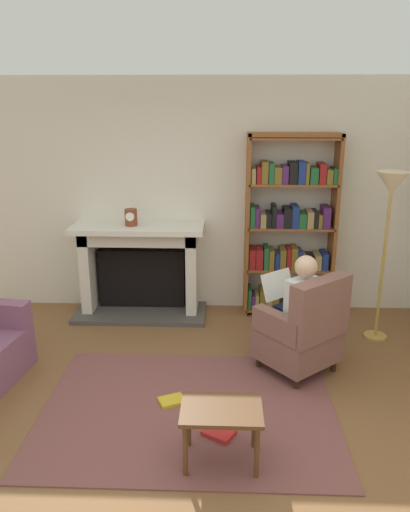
# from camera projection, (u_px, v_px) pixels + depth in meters

# --- Properties ---
(ground) EXTENTS (14.00, 14.00, 0.00)m
(ground) POSITION_uv_depth(u_px,v_px,m) (186.00, 433.00, 3.83)
(ground) COLOR brown
(back_wall) EXTENTS (5.60, 0.10, 2.70)m
(back_wall) POSITION_uv_depth(u_px,v_px,m) (201.00, 197.00, 5.86)
(back_wall) COLOR silver
(back_wall) RESTS_ON ground
(area_rug) EXTENTS (2.40, 1.80, 0.01)m
(area_rug) POSITION_uv_depth(u_px,v_px,m) (189.00, 409.00, 4.12)
(area_rug) COLOR brown
(area_rug) RESTS_ON ground
(fireplace) EXTENTS (1.54, 0.64, 1.09)m
(fireplace) POSITION_uv_depth(u_px,v_px,m) (141.00, 266.00, 5.88)
(fireplace) COLOR #4C4742
(fireplace) RESTS_ON ground
(mantel_clock) EXTENTS (0.14, 0.14, 0.19)m
(mantel_clock) POSITION_uv_depth(u_px,v_px,m) (131.00, 217.00, 5.60)
(mantel_clock) COLOR brown
(mantel_clock) RESTS_ON fireplace
(bookshelf) EXTENTS (1.02, 0.32, 2.10)m
(bookshelf) POSITION_uv_depth(u_px,v_px,m) (290.00, 230.00, 5.72)
(bookshelf) COLOR brown
(bookshelf) RESTS_ON ground
(armchair_reading) EXTENTS (0.89, 0.89, 0.97)m
(armchair_reading) POSITION_uv_depth(u_px,v_px,m) (303.00, 331.00, 4.57)
(armchair_reading) COLOR #331E14
(armchair_reading) RESTS_ON ground
(seated_reader) EXTENTS (0.57, 0.59, 1.14)m
(seated_reader) POSITION_uv_depth(u_px,v_px,m) (295.00, 307.00, 4.60)
(seated_reader) COLOR silver
(seated_reader) RESTS_ON ground
(side_table) EXTENTS (0.56, 0.39, 0.44)m
(side_table) POSITION_uv_depth(u_px,v_px,m) (221.00, 417.00, 3.43)
(side_table) COLOR brown
(side_table) RESTS_ON ground
(scattered_books) EXTENTS (0.87, 0.66, 0.03)m
(scattered_books) POSITION_uv_depth(u_px,v_px,m) (217.00, 413.00, 4.04)
(scattered_books) COLOR gold
(scattered_books) RESTS_ON area_rug
(floor_lamp) EXTENTS (0.32, 0.32, 1.78)m
(floor_lamp) POSITION_uv_depth(u_px,v_px,m) (390.00, 199.00, 4.92)
(floor_lamp) COLOR #B7933F
(floor_lamp) RESTS_ON ground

